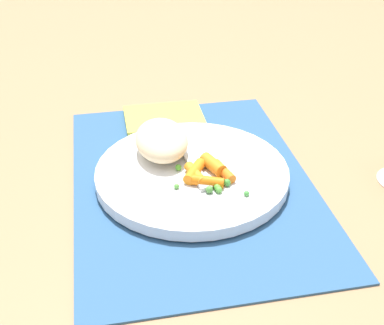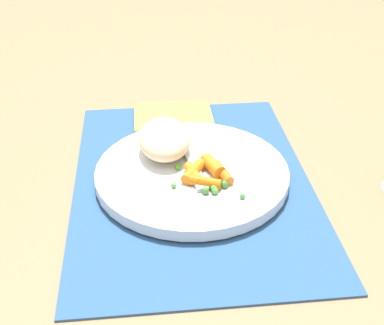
% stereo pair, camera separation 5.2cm
% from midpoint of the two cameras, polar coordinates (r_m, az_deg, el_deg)
% --- Properties ---
extents(ground_plane, '(2.40, 2.40, 0.00)m').
position_cam_midpoint_polar(ground_plane, '(0.73, 2.03, -2.17)').
color(ground_plane, '#997551').
extents(placemat, '(0.46, 0.32, 0.01)m').
position_cam_midpoint_polar(placemat, '(0.72, 2.04, -1.98)').
color(placemat, '#2D5684').
rests_on(placemat, ground_plane).
extents(plate, '(0.27, 0.27, 0.02)m').
position_cam_midpoint_polar(plate, '(0.72, 2.06, -1.26)').
color(plate, white).
rests_on(plate, placemat).
extents(rice_mound, '(0.11, 0.07, 0.04)m').
position_cam_midpoint_polar(rice_mound, '(0.74, -1.07, 2.57)').
color(rice_mound, beige).
rests_on(rice_mound, plate).
extents(carrot_portion, '(0.07, 0.07, 0.02)m').
position_cam_midpoint_polar(carrot_portion, '(0.69, 3.57, -1.12)').
color(carrot_portion, orange).
rests_on(carrot_portion, plate).
extents(pea_scatter, '(0.08, 0.09, 0.01)m').
position_cam_midpoint_polar(pea_scatter, '(0.68, 3.71, -2.42)').
color(pea_scatter, '#52AE30').
rests_on(pea_scatter, plate).
extents(fork, '(0.19, 0.04, 0.01)m').
position_cam_midpoint_polar(fork, '(0.73, 1.70, 0.16)').
color(fork, silver).
rests_on(fork, plate).
extents(napkin, '(0.10, 0.13, 0.01)m').
position_cam_midpoint_polar(napkin, '(0.87, -0.37, 4.99)').
color(napkin, '#EAE54C').
rests_on(napkin, placemat).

